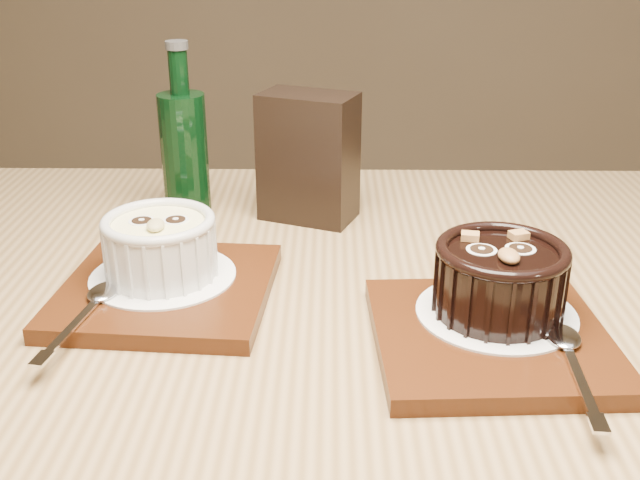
% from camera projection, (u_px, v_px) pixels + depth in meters
% --- Properties ---
extents(table, '(1.23, 0.84, 0.75)m').
position_uv_depth(table, '(299.00, 407.00, 0.67)').
color(table, brown).
rests_on(table, ground).
extents(tray_left, '(0.19, 0.19, 0.01)m').
position_uv_depth(tray_left, '(167.00, 290.00, 0.66)').
color(tray_left, '#441E0B').
rests_on(tray_left, table).
extents(doily_left, '(0.13, 0.13, 0.00)m').
position_uv_depth(doily_left, '(163.00, 276.00, 0.67)').
color(doily_left, white).
rests_on(doily_left, tray_left).
extents(ramekin_white, '(0.10, 0.10, 0.06)m').
position_uv_depth(ramekin_white, '(160.00, 244.00, 0.66)').
color(ramekin_white, silver).
rests_on(ramekin_white, doily_left).
extents(spoon_left, '(0.04, 0.14, 0.01)m').
position_uv_depth(spoon_left, '(85.00, 311.00, 0.60)').
color(spoon_left, white).
rests_on(spoon_left, tray_left).
extents(tray_right, '(0.19, 0.19, 0.01)m').
position_uv_depth(tray_right, '(490.00, 338.00, 0.59)').
color(tray_right, '#441E0B').
rests_on(tray_right, table).
extents(doily_right, '(0.13, 0.13, 0.00)m').
position_uv_depth(doily_right, '(496.00, 313.00, 0.61)').
color(doily_right, white).
rests_on(doily_right, tray_right).
extents(ramekin_dark, '(0.11, 0.11, 0.06)m').
position_uv_depth(ramekin_dark, '(500.00, 276.00, 0.59)').
color(ramekin_dark, black).
rests_on(ramekin_dark, doily_right).
extents(spoon_right, '(0.03, 0.13, 0.01)m').
position_uv_depth(spoon_right, '(574.00, 361.00, 0.54)').
color(spoon_right, white).
rests_on(spoon_right, tray_right).
extents(condiment_stand, '(0.11, 0.09, 0.14)m').
position_uv_depth(condiment_stand, '(308.00, 157.00, 0.81)').
color(condiment_stand, black).
rests_on(condiment_stand, table).
extents(green_bottle, '(0.05, 0.05, 0.19)m').
position_uv_depth(green_bottle, '(184.00, 150.00, 0.82)').
color(green_bottle, black).
rests_on(green_bottle, table).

